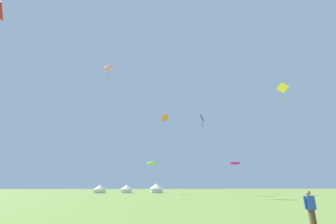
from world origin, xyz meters
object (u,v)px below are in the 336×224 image
(kite_black_diamond, at_px, (202,119))
(festival_tent_right, at_px, (100,188))
(person_spectator, at_px, (311,211))
(kite_lime_parafoil, at_px, (151,163))
(kite_yellow_diamond, at_px, (283,90))
(kite_magenta_parafoil, at_px, (235,163))
(kite_orange_box, at_px, (165,118))
(kite_pink_parafoil, at_px, (108,68))
(festival_tent_center, at_px, (156,188))
(festival_tent_left, at_px, (127,188))

(kite_black_diamond, height_order, festival_tent_right, kite_black_diamond)
(person_spectator, bearing_deg, kite_black_diamond, 78.22)
(kite_black_diamond, bearing_deg, festival_tent_right, 159.16)
(kite_lime_parafoil, bearing_deg, kite_yellow_diamond, -60.12)
(kite_magenta_parafoil, bearing_deg, person_spectator, -110.59)
(kite_magenta_parafoil, relative_size, kite_lime_parafoil, 0.99)
(kite_lime_parafoil, height_order, kite_orange_box, kite_orange_box)
(kite_yellow_diamond, height_order, festival_tent_right, kite_yellow_diamond)
(kite_pink_parafoil, bearing_deg, person_spectator, -69.28)
(kite_black_diamond, xyz_separation_m, festival_tent_center, (-12.57, 11.37, -19.88))
(kite_lime_parafoil, bearing_deg, kite_pink_parafoil, -135.84)
(kite_pink_parafoil, height_order, kite_lime_parafoil, kite_pink_parafoil)
(kite_yellow_diamond, relative_size, festival_tent_right, 4.88)
(kite_orange_box, distance_m, festival_tent_right, 30.58)
(kite_yellow_diamond, xyz_separation_m, person_spectator, (-15.41, -21.11, -16.11))
(festival_tent_left, bearing_deg, kite_pink_parafoil, -103.95)
(festival_tent_left, bearing_deg, kite_yellow_diamond, -59.43)
(kite_black_diamond, bearing_deg, kite_pink_parafoil, -158.01)
(kite_orange_box, distance_m, person_spectator, 51.66)
(festival_tent_left, bearing_deg, person_spectator, -80.76)
(kite_magenta_parafoil, height_order, kite_orange_box, kite_orange_box)
(kite_lime_parafoil, relative_size, kite_orange_box, 0.42)
(kite_lime_parafoil, relative_size, festival_tent_left, 2.25)
(kite_lime_parafoil, distance_m, festival_tent_center, 12.58)
(kite_magenta_parafoil, distance_m, kite_pink_parafoil, 42.40)
(kite_yellow_diamond, xyz_separation_m, festival_tent_right, (-34.06, 44.02, -15.61))
(kite_yellow_diamond, height_order, kite_orange_box, kite_orange_box)
(kite_yellow_diamond, distance_m, kite_lime_parafoil, 39.69)
(kite_lime_parafoil, distance_m, festival_tent_left, 14.14)
(kite_magenta_parafoil, bearing_deg, festival_tent_left, 153.36)
(kite_magenta_parafoil, relative_size, festival_tent_right, 2.27)
(kite_lime_parafoil, xyz_separation_m, festival_tent_center, (2.50, 10.47, -6.50))
(kite_yellow_diamond, bearing_deg, kite_lime_parafoil, 119.88)
(kite_black_diamond, height_order, festival_tent_center, kite_black_diamond)
(kite_yellow_diamond, bearing_deg, kite_magenta_parafoil, 83.17)
(festival_tent_right, height_order, festival_tent_center, festival_tent_center)
(kite_yellow_diamond, bearing_deg, kite_pink_parafoil, 145.62)
(kite_orange_box, bearing_deg, festival_tent_right, 136.41)
(festival_tent_center, bearing_deg, kite_magenta_parafoil, -36.12)
(kite_magenta_parafoil, bearing_deg, festival_tent_center, 143.88)
(person_spectator, relative_size, festival_tent_left, 0.45)
(kite_yellow_diamond, xyz_separation_m, festival_tent_left, (-26.00, 44.02, -15.57))
(kite_yellow_diamond, xyz_separation_m, kite_lime_parafoil, (-19.27, 33.54, -8.88))
(kite_black_diamond, bearing_deg, festival_tent_center, 137.88)
(kite_lime_parafoil, bearing_deg, kite_orange_box, -64.96)
(kite_lime_parafoil, relative_size, festival_tent_right, 2.30)
(festival_tent_left, distance_m, festival_tent_center, 9.23)
(festival_tent_right, bearing_deg, kite_orange_box, -43.59)
(kite_yellow_diamond, distance_m, kite_pink_parafoil, 40.60)
(kite_yellow_diamond, bearing_deg, kite_orange_box, 120.98)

